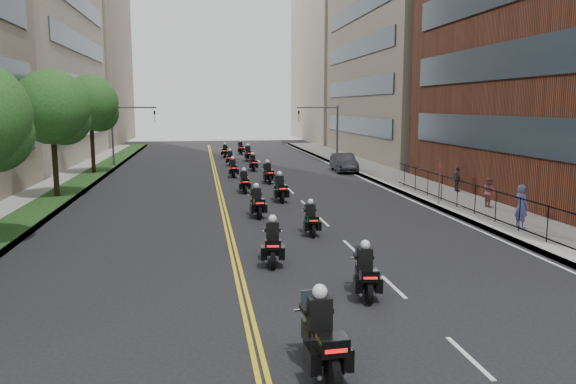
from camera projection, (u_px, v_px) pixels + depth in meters
name	position (u px, v px, depth m)	size (l,w,h in m)	color
ground	(329.00, 368.00, 12.02)	(160.00, 160.00, 0.00)	black
sidewalk_right	(418.00, 187.00, 38.25)	(4.00, 90.00, 0.15)	gray
sidewalk_left	(48.00, 195.00, 34.59)	(4.00, 90.00, 0.15)	gray
grass_strip	(61.00, 194.00, 34.70)	(2.00, 90.00, 0.04)	black
building_right_tan	(425.00, 16.00, 59.88)	(15.11, 28.00, 30.00)	gray
building_right_far	(351.00, 59.00, 89.48)	(15.00, 28.00, 26.00)	#ADA08B
building_left_far	(66.00, 55.00, 82.85)	(16.00, 28.00, 26.00)	gray
iron_fence	(507.00, 210.00, 25.27)	(0.05, 28.00, 1.50)	black
street_trees	(27.00, 114.00, 27.72)	(4.40, 38.40, 7.98)	black
traffic_signal_right	(328.00, 125.00, 53.92)	(4.09, 0.20, 5.60)	#3F3F44
traffic_signal_left	(123.00, 126.00, 51.01)	(4.09, 0.20, 5.60)	#3F3F44
motorcycle_0	(321.00, 339.00, 11.69)	(0.64, 2.55, 1.88)	black
motorcycle_1	(365.00, 274.00, 16.48)	(0.68, 2.24, 1.66)	black
motorcycle_2	(273.00, 245.00, 19.87)	(0.68, 2.36, 1.74)	black
motorcycle_3	(311.00, 220.00, 24.44)	(0.51, 2.09, 1.54)	black
motorcycle_4	(257.00, 203.00, 28.29)	(0.59, 2.31, 1.71)	black
motorcycle_5	(280.00, 189.00, 32.86)	(0.56, 2.40, 1.77)	black
motorcycle_6	(244.00, 183.00, 36.22)	(0.51, 2.18, 1.61)	black
motorcycle_7	(268.00, 174.00, 40.66)	(0.59, 2.30, 1.69)	black
motorcycle_8	(233.00, 169.00, 44.02)	(0.52, 2.22, 1.63)	black
motorcycle_9	(253.00, 163.00, 48.31)	(0.51, 2.17, 1.60)	black
motorcycle_10	(230.00, 159.00, 52.64)	(0.58, 2.14, 1.58)	black
motorcycle_11	(248.00, 154.00, 56.69)	(0.65, 2.41, 1.78)	black
motorcycle_12	(225.00, 152.00, 60.71)	(0.64, 2.17, 1.61)	black
motorcycle_13	(241.00, 149.00, 64.52)	(0.59, 2.27, 1.68)	black
parked_sedan	(344.00, 163.00, 47.61)	(1.64, 4.69, 1.55)	black
pedestrian_a	(521.00, 206.00, 24.89)	(0.72, 0.47, 1.97)	#4A4F89
pedestrian_b	(490.00, 192.00, 30.19)	(0.78, 0.61, 1.61)	#9A5554
pedestrian_c	(457.00, 179.00, 35.68)	(0.93, 0.39, 1.59)	#45454D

